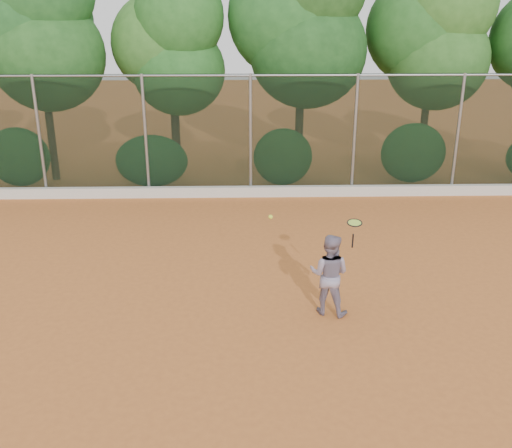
{
  "coord_description": "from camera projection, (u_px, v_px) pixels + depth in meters",
  "views": [
    {
      "loc": [
        -0.27,
        -9.22,
        4.97
      ],
      "look_at": [
        0.0,
        1.0,
        1.25
      ],
      "focal_mm": 40.0,
      "sensor_mm": 36.0,
      "label": 1
    }
  ],
  "objects": [
    {
      "name": "concrete_curb",
      "position": [
        251.0,
        192.0,
        16.72
      ],
      "size": [
        24.0,
        0.2,
        0.3
      ],
      "primitive_type": "cube",
      "color": "beige",
      "rests_on": "ground"
    },
    {
      "name": "tennis_ball_in_flight",
      "position": [
        271.0,
        217.0,
        9.27
      ],
      "size": [
        0.07,
        0.07,
        0.07
      ],
      "color": "#D5EE36",
      "rests_on": "ground"
    },
    {
      "name": "tennis_player",
      "position": [
        329.0,
        274.0,
        9.95
      ],
      "size": [
        0.87,
        0.78,
        1.48
      ],
      "primitive_type": "imported",
      "rotation": [
        0.0,
        0.0,
        2.77
      ],
      "color": "gray",
      "rests_on": "ground"
    },
    {
      "name": "ground",
      "position": [
        257.0,
        307.0,
        10.37
      ],
      "size": [
        80.0,
        80.0,
        0.0
      ],
      "primitive_type": "plane",
      "color": "#C1692D",
      "rests_on": "ground"
    },
    {
      "name": "tennis_racket",
      "position": [
        354.0,
        225.0,
        9.59
      ],
      "size": [
        0.29,
        0.29,
        0.52
      ],
      "color": "black",
      "rests_on": "ground"
    },
    {
      "name": "foliage_backdrop",
      "position": [
        231.0,
        37.0,
        17.28
      ],
      "size": [
        23.7,
        3.63,
        7.55
      ],
      "color": "#43291A",
      "rests_on": "ground"
    },
    {
      "name": "chainlink_fence",
      "position": [
        251.0,
        133.0,
        16.31
      ],
      "size": [
        24.09,
        0.09,
        3.5
      ],
      "color": "black",
      "rests_on": "ground"
    }
  ]
}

